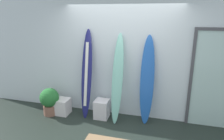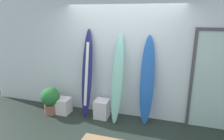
{
  "view_description": "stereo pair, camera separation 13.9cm",
  "coord_description": "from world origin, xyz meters",
  "px_view_note": "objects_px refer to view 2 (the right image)",
  "views": [
    {
      "loc": [
        0.91,
        -3.02,
        2.32
      ],
      "look_at": [
        -0.17,
        0.95,
        1.14
      ],
      "focal_mm": 32.04,
      "sensor_mm": 36.0,
      "label": 1
    },
    {
      "loc": [
        1.04,
        -2.98,
        2.32
      ],
      "look_at": [
        -0.17,
        0.95,
        1.14
      ],
      "focal_mm": 32.04,
      "sensor_mm": 36.0,
      "label": 2
    }
  ],
  "objects_px": {
    "surfboard_seafoam": "(117,80)",
    "glass_door": "(223,80)",
    "surfboard_navy": "(87,75)",
    "display_block_center": "(63,106)",
    "display_block_left": "(102,109)",
    "potted_plant": "(51,99)",
    "surfboard_cobalt": "(147,82)"
  },
  "relations": [
    {
      "from": "surfboard_seafoam",
      "to": "display_block_center",
      "type": "xyz_separation_m",
      "value": [
        -1.31,
        -0.08,
        -0.76
      ]
    },
    {
      "from": "display_block_center",
      "to": "potted_plant",
      "type": "height_order",
      "value": "potted_plant"
    },
    {
      "from": "surfboard_cobalt",
      "to": "display_block_center",
      "type": "height_order",
      "value": "surfboard_cobalt"
    },
    {
      "from": "glass_door",
      "to": "potted_plant",
      "type": "bearing_deg",
      "value": -173.22
    },
    {
      "from": "surfboard_navy",
      "to": "surfboard_seafoam",
      "type": "relative_size",
      "value": 1.04
    },
    {
      "from": "surfboard_seafoam",
      "to": "display_block_center",
      "type": "bearing_deg",
      "value": -176.39
    },
    {
      "from": "surfboard_navy",
      "to": "display_block_left",
      "type": "xyz_separation_m",
      "value": [
        0.36,
        -0.04,
        -0.77
      ]
    },
    {
      "from": "surfboard_navy",
      "to": "display_block_left",
      "type": "height_order",
      "value": "surfboard_navy"
    },
    {
      "from": "surfboard_navy",
      "to": "display_block_center",
      "type": "bearing_deg",
      "value": -169.14
    },
    {
      "from": "surfboard_navy",
      "to": "surfboard_cobalt",
      "type": "relative_size",
      "value": 1.05
    },
    {
      "from": "glass_door",
      "to": "potted_plant",
      "type": "xyz_separation_m",
      "value": [
        -3.65,
        -0.43,
        -0.7
      ]
    },
    {
      "from": "surfboard_navy",
      "to": "display_block_center",
      "type": "height_order",
      "value": "surfboard_navy"
    },
    {
      "from": "display_block_center",
      "to": "potted_plant",
      "type": "relative_size",
      "value": 0.57
    },
    {
      "from": "surfboard_cobalt",
      "to": "display_block_left",
      "type": "relative_size",
      "value": 4.49
    },
    {
      "from": "surfboard_seafoam",
      "to": "surfboard_cobalt",
      "type": "xyz_separation_m",
      "value": [
        0.62,
        0.09,
        -0.01
      ]
    },
    {
      "from": "display_block_center",
      "to": "glass_door",
      "type": "bearing_deg",
      "value": 5.74
    },
    {
      "from": "surfboard_seafoam",
      "to": "display_block_left",
      "type": "height_order",
      "value": "surfboard_seafoam"
    },
    {
      "from": "display_block_left",
      "to": "surfboard_seafoam",
      "type": "bearing_deg",
      "value": 1.08
    },
    {
      "from": "surfboard_cobalt",
      "to": "glass_door",
      "type": "relative_size",
      "value": 0.92
    },
    {
      "from": "surfboard_seafoam",
      "to": "glass_door",
      "type": "bearing_deg",
      "value": 7.08
    },
    {
      "from": "surfboard_seafoam",
      "to": "surfboard_cobalt",
      "type": "distance_m",
      "value": 0.63
    },
    {
      "from": "display_block_left",
      "to": "surfboard_navy",
      "type": "bearing_deg",
      "value": 173.91
    },
    {
      "from": "surfboard_cobalt",
      "to": "surfboard_seafoam",
      "type": "bearing_deg",
      "value": -171.39
    },
    {
      "from": "glass_door",
      "to": "display_block_center",
      "type": "bearing_deg",
      "value": -174.26
    },
    {
      "from": "surfboard_seafoam",
      "to": "glass_door",
      "type": "xyz_separation_m",
      "value": [
        2.07,
        0.26,
        0.12
      ]
    },
    {
      "from": "surfboard_navy",
      "to": "potted_plant",
      "type": "xyz_separation_m",
      "value": [
        -0.87,
        -0.21,
        -0.62
      ]
    },
    {
      "from": "surfboard_cobalt",
      "to": "potted_plant",
      "type": "bearing_deg",
      "value": -172.98
    },
    {
      "from": "glass_door",
      "to": "surfboard_seafoam",
      "type": "bearing_deg",
      "value": -172.92
    },
    {
      "from": "surfboard_seafoam",
      "to": "potted_plant",
      "type": "height_order",
      "value": "surfboard_seafoam"
    },
    {
      "from": "potted_plant",
      "to": "surfboard_navy",
      "type": "bearing_deg",
      "value": 13.54
    },
    {
      "from": "surfboard_navy",
      "to": "surfboard_seafoam",
      "type": "bearing_deg",
      "value": -2.51
    },
    {
      "from": "display_block_center",
      "to": "glass_door",
      "type": "xyz_separation_m",
      "value": [
        3.38,
        0.34,
        0.88
      ]
    }
  ]
}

